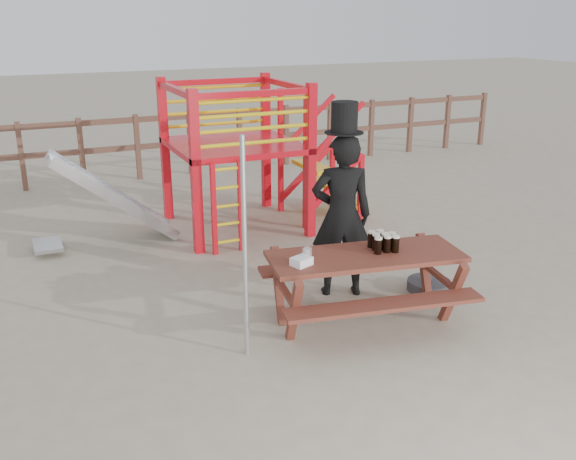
% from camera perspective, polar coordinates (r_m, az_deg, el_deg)
% --- Properties ---
extents(ground, '(60.00, 60.00, 0.00)m').
position_cam_1_polar(ground, '(6.28, 4.96, -9.52)').
color(ground, tan).
rests_on(ground, ground).
extents(back_fence, '(15.09, 0.09, 1.20)m').
position_cam_1_polar(back_fence, '(12.32, -10.97, 8.05)').
color(back_fence, brown).
rests_on(back_fence, ground).
extents(playground_fort, '(4.71, 1.84, 2.10)m').
position_cam_1_polar(playground_fort, '(9.06, -5.18, 6.66)').
color(playground_fort, red).
rests_on(playground_fort, ground).
extents(picnic_table, '(2.09, 1.61, 0.73)m').
position_cam_1_polar(picnic_table, '(6.40, 6.83, -4.39)').
color(picnic_table, brown).
rests_on(picnic_table, ground).
extents(man_with_hat, '(0.76, 0.63, 2.11)m').
position_cam_1_polar(man_with_hat, '(6.88, 4.80, 1.65)').
color(man_with_hat, black).
rests_on(man_with_hat, ground).
extents(metal_pole, '(0.04, 0.04, 2.02)m').
position_cam_1_polar(metal_pole, '(5.56, -3.86, -1.88)').
color(metal_pole, '#B2B2B7').
rests_on(metal_pole, ground).
extents(parasol_base, '(0.48, 0.48, 0.21)m').
position_cam_1_polar(parasol_base, '(7.41, 12.40, -4.80)').
color(parasol_base, '#323237').
rests_on(parasol_base, ground).
extents(paper_bag, '(0.22, 0.20, 0.08)m').
position_cam_1_polar(paper_bag, '(5.96, 1.20, -2.80)').
color(paper_bag, white).
rests_on(paper_bag, picnic_table).
extents(stout_pints, '(0.27, 0.29, 0.17)m').
position_cam_1_polar(stout_pints, '(6.40, 8.44, -1.04)').
color(stout_pints, black).
rests_on(stout_pints, picnic_table).
extents(empty_glasses, '(0.10, 0.10, 0.15)m').
position_cam_1_polar(empty_glasses, '(6.01, 1.71, -2.34)').
color(empty_glasses, silver).
rests_on(empty_glasses, picnic_table).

